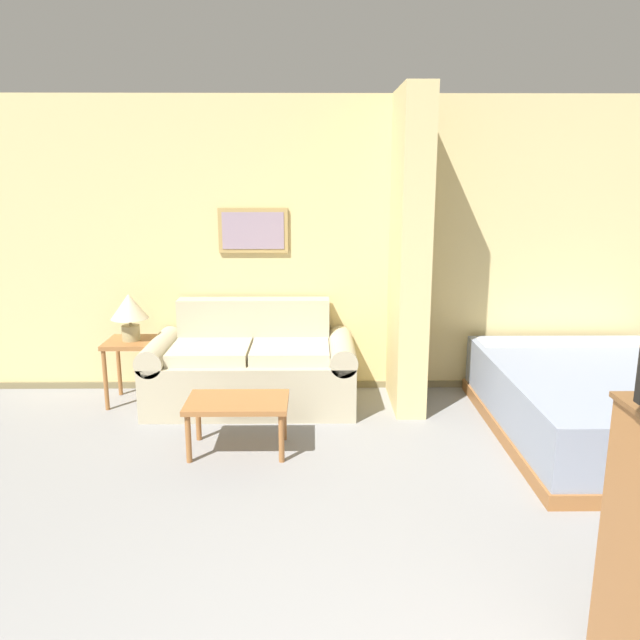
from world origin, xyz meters
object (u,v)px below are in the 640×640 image
(couch, at_px, (252,368))
(coffee_table, at_px, (238,406))
(table_lamp, at_px, (129,310))
(bed, at_px, (602,403))

(couch, xyz_separation_m, coffee_table, (-0.01, -0.94, 0.01))
(coffee_table, height_order, table_lamp, table_lamp)
(table_lamp, relative_size, bed, 0.19)
(coffee_table, bearing_deg, table_lamp, 135.65)
(couch, relative_size, table_lamp, 4.36)
(coffee_table, bearing_deg, bed, 5.17)
(couch, height_order, bed, couch)
(couch, relative_size, bed, 0.81)
(table_lamp, bearing_deg, coffee_table, -44.35)
(couch, height_order, coffee_table, couch)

